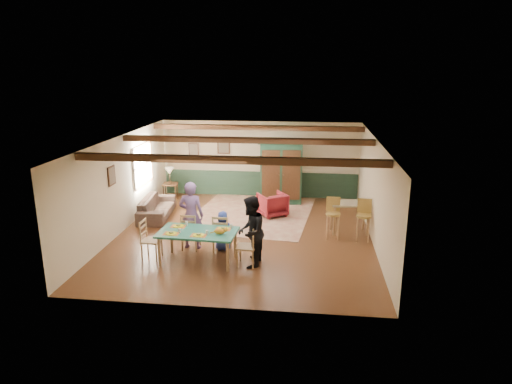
# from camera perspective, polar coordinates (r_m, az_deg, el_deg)

# --- Properties ---
(floor) EXTENTS (8.00, 8.00, 0.00)m
(floor) POSITION_cam_1_polar(r_m,az_deg,el_deg) (12.85, -1.48, -5.37)
(floor) COLOR #4B2715
(floor) RESTS_ON ground
(wall_back) EXTENTS (7.00, 0.02, 2.70)m
(wall_back) POSITION_cam_1_polar(r_m,az_deg,el_deg) (16.29, 0.49, 4.11)
(wall_back) COLOR beige
(wall_back) RESTS_ON floor
(wall_left) EXTENTS (0.02, 8.00, 2.70)m
(wall_left) POSITION_cam_1_polar(r_m,az_deg,el_deg) (13.37, -16.54, 0.90)
(wall_left) COLOR beige
(wall_left) RESTS_ON floor
(wall_right) EXTENTS (0.02, 8.00, 2.70)m
(wall_right) POSITION_cam_1_polar(r_m,az_deg,el_deg) (12.43, 14.66, -0.06)
(wall_right) COLOR beige
(wall_right) RESTS_ON floor
(ceiling) EXTENTS (7.00, 8.00, 0.02)m
(ceiling) POSITION_cam_1_polar(r_m,az_deg,el_deg) (12.14, -1.57, 6.62)
(ceiling) COLOR silver
(ceiling) RESTS_ON wall_back
(wainscot_back) EXTENTS (6.95, 0.03, 0.90)m
(wainscot_back) POSITION_cam_1_polar(r_m,az_deg,el_deg) (16.47, 0.48, 1.03)
(wainscot_back) COLOR #1C3425
(wainscot_back) RESTS_ON floor
(ceiling_beam_front) EXTENTS (6.95, 0.16, 0.16)m
(ceiling_beam_front) POSITION_cam_1_polar(r_m,az_deg,el_deg) (9.93, -3.48, 4.03)
(ceiling_beam_front) COLOR #321C0D
(ceiling_beam_front) RESTS_ON ceiling
(ceiling_beam_mid) EXTENTS (6.95, 0.16, 0.16)m
(ceiling_beam_mid) POSITION_cam_1_polar(r_m,az_deg,el_deg) (12.55, -1.30, 6.49)
(ceiling_beam_mid) COLOR #321C0D
(ceiling_beam_mid) RESTS_ON ceiling
(ceiling_beam_back) EXTENTS (6.95, 0.16, 0.16)m
(ceiling_beam_back) POSITION_cam_1_polar(r_m,az_deg,el_deg) (15.10, 0.09, 8.05)
(ceiling_beam_back) COLOR #321C0D
(ceiling_beam_back) RESTS_ON ceiling
(window_left) EXTENTS (0.06, 1.60, 1.30)m
(window_left) POSITION_cam_1_polar(r_m,az_deg,el_deg) (14.85, -13.96, 3.30)
(window_left) COLOR white
(window_left) RESTS_ON wall_left
(picture_left_wall) EXTENTS (0.04, 0.42, 0.52)m
(picture_left_wall) POSITION_cam_1_polar(r_m,az_deg,el_deg) (12.74, -17.59, 1.95)
(picture_left_wall) COLOR gray
(picture_left_wall) RESTS_ON wall_left
(picture_back_a) EXTENTS (0.45, 0.04, 0.55)m
(picture_back_a) POSITION_cam_1_polar(r_m,az_deg,el_deg) (16.37, -4.06, 5.73)
(picture_back_a) COLOR gray
(picture_back_a) RESTS_ON wall_back
(picture_back_b) EXTENTS (0.38, 0.04, 0.48)m
(picture_back_b) POSITION_cam_1_polar(r_m,az_deg,el_deg) (16.63, -7.79, 5.26)
(picture_back_b) COLOR gray
(picture_back_b) RESTS_ON wall_back
(dining_table) EXTENTS (1.90, 1.12, 0.77)m
(dining_table) POSITION_cam_1_polar(r_m,az_deg,el_deg) (11.12, -7.24, -6.79)
(dining_table) COLOR #206652
(dining_table) RESTS_ON floor
(dining_chair_far_left) EXTENTS (0.45, 0.47, 0.98)m
(dining_chair_far_left) POSITION_cam_1_polar(r_m,az_deg,el_deg) (11.85, -8.14, -4.84)
(dining_chair_far_left) COLOR #A37B51
(dining_chair_far_left) RESTS_ON floor
(dining_chair_far_right) EXTENTS (0.45, 0.47, 0.98)m
(dining_chair_far_right) POSITION_cam_1_polar(r_m,az_deg,el_deg) (11.64, -4.26, -5.11)
(dining_chair_far_right) COLOR #A37B51
(dining_chair_far_right) RESTS_ON floor
(dining_chair_end_left) EXTENTS (0.47, 0.45, 0.98)m
(dining_chair_end_left) POSITION_cam_1_polar(r_m,az_deg,el_deg) (11.46, -12.95, -5.81)
(dining_chair_end_left) COLOR #A37B51
(dining_chair_end_left) RESTS_ON floor
(dining_chair_end_right) EXTENTS (0.47, 0.45, 0.98)m
(dining_chair_end_right) POSITION_cam_1_polar(r_m,az_deg,el_deg) (10.81, -1.21, -6.74)
(dining_chair_end_right) COLOR #A37B51
(dining_chair_end_right) RESTS_ON floor
(person_man) EXTENTS (0.67, 0.46, 1.77)m
(person_man) POSITION_cam_1_polar(r_m,az_deg,el_deg) (11.79, -8.09, -2.89)
(person_man) COLOR #715089
(person_man) RESTS_ON floor
(person_woman) EXTENTS (0.68, 0.86, 1.70)m
(person_woman) POSITION_cam_1_polar(r_m,az_deg,el_deg) (10.66, -0.67, -4.99)
(person_woman) COLOR black
(person_woman) RESTS_ON floor
(person_child) EXTENTS (0.52, 0.35, 1.03)m
(person_child) POSITION_cam_1_polar(r_m,az_deg,el_deg) (11.70, -4.17, -4.84)
(person_child) COLOR #263C9B
(person_child) RESTS_ON floor
(cat) EXTENTS (0.38, 0.16, 0.19)m
(cat) POSITION_cam_1_polar(r_m,az_deg,el_deg) (10.70, -4.58, -4.86)
(cat) COLOR orange
(cat) RESTS_ON dining_table
(place_setting_near_left) EXTENTS (0.43, 0.33, 0.11)m
(place_setting_near_left) POSITION_cam_1_polar(r_m,az_deg,el_deg) (10.90, -10.57, -4.90)
(place_setting_near_left) COLOR yellow
(place_setting_near_left) RESTS_ON dining_table
(place_setting_near_center) EXTENTS (0.43, 0.33, 0.11)m
(place_setting_near_center) POSITION_cam_1_polar(r_m,az_deg,el_deg) (10.70, -7.19, -5.16)
(place_setting_near_center) COLOR yellow
(place_setting_near_center) RESTS_ON dining_table
(place_setting_far_left) EXTENTS (0.43, 0.33, 0.11)m
(place_setting_far_left) POSITION_cam_1_polar(r_m,az_deg,el_deg) (11.36, -9.68, -4.02)
(place_setting_far_left) COLOR yellow
(place_setting_far_left) RESTS_ON dining_table
(place_setting_far_right) EXTENTS (0.43, 0.33, 0.11)m
(place_setting_far_right) POSITION_cam_1_polar(r_m,az_deg,el_deg) (11.04, -4.12, -4.40)
(place_setting_far_right) COLOR yellow
(place_setting_far_right) RESTS_ON dining_table
(area_rug) EXTENTS (4.02, 4.61, 0.01)m
(area_rug) POSITION_cam_1_polar(r_m,az_deg,el_deg) (14.60, -0.44, -2.72)
(area_rug) COLOR #C5B48F
(area_rug) RESTS_ON floor
(armoire) EXTENTS (1.60, 0.76, 2.19)m
(armoire) POSITION_cam_1_polar(r_m,az_deg,el_deg) (15.50, 3.12, 2.52)
(armoire) COLOR #163827
(armoire) RESTS_ON floor
(armchair) EXTENTS (1.09, 1.10, 0.73)m
(armchair) POSITION_cam_1_polar(r_m,az_deg,el_deg) (14.34, 2.07, -1.56)
(armchair) COLOR #511019
(armchair) RESTS_ON floor
(sofa) EXTENTS (1.02, 2.16, 0.61)m
(sofa) POSITION_cam_1_polar(r_m,az_deg,el_deg) (14.59, -12.30, -1.86)
(sofa) COLOR #3E2E27
(sofa) RESTS_ON floor
(end_table) EXTENTS (0.56, 0.56, 0.61)m
(end_table) POSITION_cam_1_polar(r_m,az_deg,el_deg) (16.24, -10.63, 0.01)
(end_table) COLOR #321C0D
(end_table) RESTS_ON floor
(table_lamp) EXTENTS (0.33, 0.33, 0.56)m
(table_lamp) POSITION_cam_1_polar(r_m,az_deg,el_deg) (16.09, -10.74, 2.03)
(table_lamp) COLOR beige
(table_lamp) RESTS_ON end_table
(counter_table) EXTENTS (1.14, 0.75, 0.89)m
(counter_table) POSITION_cam_1_polar(r_m,az_deg,el_deg) (13.12, 11.59, -3.18)
(counter_table) COLOR #C3BA98
(counter_table) RESTS_ON floor
(bar_stool_left) EXTENTS (0.40, 0.44, 1.12)m
(bar_stool_left) POSITION_cam_1_polar(r_m,az_deg,el_deg) (12.61, 9.59, -3.29)
(bar_stool_left) COLOR #AB8A42
(bar_stool_left) RESTS_ON floor
(bar_stool_right) EXTENTS (0.45, 0.49, 1.13)m
(bar_stool_right) POSITION_cam_1_polar(r_m,az_deg,el_deg) (12.59, 13.29, -3.51)
(bar_stool_right) COLOR #AB8A42
(bar_stool_right) RESTS_ON floor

